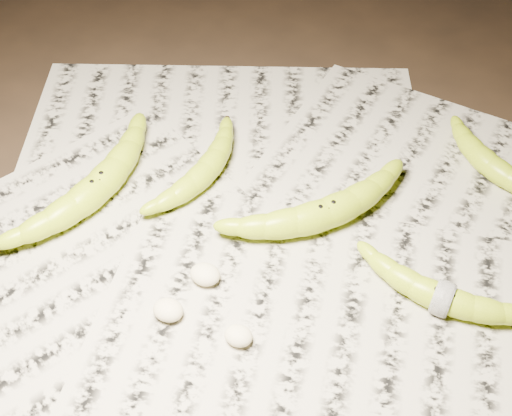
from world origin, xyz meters
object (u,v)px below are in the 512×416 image
at_px(banana_left_b, 205,169).
at_px(banana_upper_a, 492,164).
at_px(banana_taped, 443,296).
at_px(banana_center, 325,212).
at_px(banana_left_a, 97,185).

relative_size(banana_left_b, banana_upper_a, 1.03).
relative_size(banana_left_b, banana_taped, 0.87).
xyz_separation_m(banana_taped, banana_upper_a, (0.01, 0.23, -0.00)).
bearing_deg(banana_taped, banana_left_b, 170.58).
bearing_deg(banana_left_b, banana_taped, -95.79).
xyz_separation_m(banana_left_b, banana_center, (0.17, -0.01, 0.00)).
bearing_deg(banana_upper_a, banana_left_b, -122.47).
bearing_deg(banana_left_a, banana_center, -66.75).
relative_size(banana_taped, banana_upper_a, 1.18).
relative_size(banana_left_a, banana_center, 1.06).
relative_size(banana_center, banana_upper_a, 1.34).
bearing_deg(banana_left_a, banana_upper_a, -52.95).
distance_m(banana_left_a, banana_center, 0.29).
height_order(banana_left_a, banana_center, same).
xyz_separation_m(banana_left_b, banana_taped, (0.33, -0.08, -0.00)).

